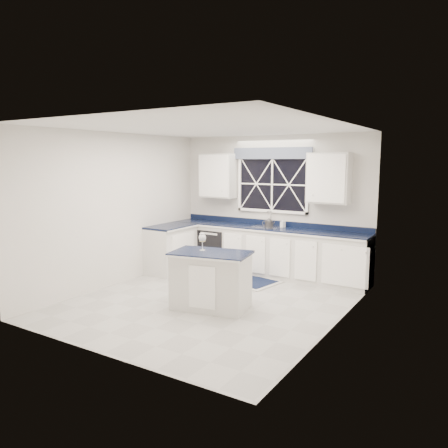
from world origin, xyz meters
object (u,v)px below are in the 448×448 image
Objects in this scene: faucet at (270,218)px; island at (211,280)px; soap_bottle at (283,223)px; kettle at (269,223)px; wine_glass at (202,239)px; dishwasher at (218,248)px.

faucet is 2.48m from island.
soap_bottle is (0.11, 2.33, 0.59)m from island.
faucet is 0.24× the size of island.
kettle is 0.27m from soap_bottle.
faucet is at bearing 83.11° from island.
kettle is 0.98× the size of wine_glass.
kettle and wine_glass have the same top height.
faucet reaches higher than island.
wine_glass is at bearing -101.32° from kettle.
kettle is (0.07, -0.21, -0.07)m from faucet.
wine_glass is at bearing -97.11° from soap_bottle.
soap_bottle is at bearing 5.76° from dishwasher.
dishwasher is 3.17× the size of kettle.
dishwasher is 2.54m from island.
dishwasher is 1.32m from kettle.
dishwasher is 0.65× the size of island.
wine_glass reaches higher than island.
faucet reaches higher than wine_glass.
island reaches higher than dishwasher.
soap_bottle is at bearing -10.40° from faucet.
kettle reaches higher than soap_bottle.
kettle is at bearing 88.34° from wine_glass.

